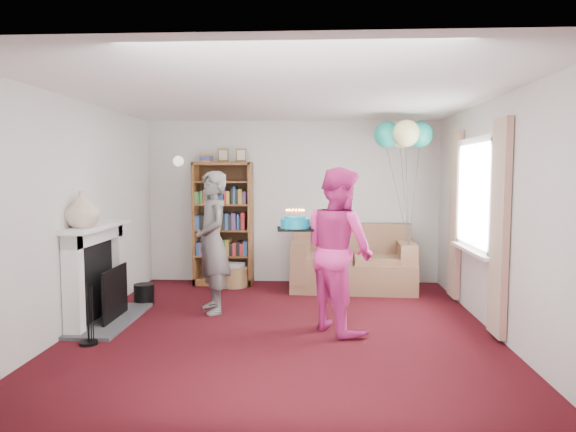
# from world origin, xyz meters

# --- Properties ---
(ground) EXTENTS (5.00, 5.00, 0.00)m
(ground) POSITION_xyz_m (0.00, 0.00, 0.00)
(ground) COLOR black
(ground) RESTS_ON ground
(wall_back) EXTENTS (4.50, 0.02, 2.50)m
(wall_back) POSITION_xyz_m (0.00, 2.51, 1.25)
(wall_back) COLOR silver
(wall_back) RESTS_ON ground
(wall_left) EXTENTS (0.02, 5.00, 2.50)m
(wall_left) POSITION_xyz_m (-2.26, 0.00, 1.25)
(wall_left) COLOR silver
(wall_left) RESTS_ON ground
(wall_right) EXTENTS (0.02, 5.00, 2.50)m
(wall_right) POSITION_xyz_m (2.26, 0.00, 1.25)
(wall_right) COLOR silver
(wall_right) RESTS_ON ground
(ceiling) EXTENTS (4.50, 5.00, 0.01)m
(ceiling) POSITION_xyz_m (0.00, 0.00, 2.50)
(ceiling) COLOR white
(ceiling) RESTS_ON wall_back
(fireplace) EXTENTS (0.55, 1.80, 1.12)m
(fireplace) POSITION_xyz_m (-2.09, 0.19, 0.51)
(fireplace) COLOR #3F3F42
(fireplace) RESTS_ON ground
(window_bay) EXTENTS (0.14, 2.02, 2.20)m
(window_bay) POSITION_xyz_m (2.21, 0.60, 1.20)
(window_bay) COLOR white
(window_bay) RESTS_ON ground
(wall_sconce) EXTENTS (0.16, 0.23, 0.16)m
(wall_sconce) POSITION_xyz_m (-1.75, 2.36, 1.88)
(wall_sconce) COLOR gold
(wall_sconce) RESTS_ON ground
(bookcase) EXTENTS (0.88, 0.42, 2.07)m
(bookcase) POSITION_xyz_m (-1.05, 2.30, 0.91)
(bookcase) COLOR #472B14
(bookcase) RESTS_ON ground
(sofa) EXTENTS (1.77, 0.94, 0.94)m
(sofa) POSITION_xyz_m (0.90, 2.07, 0.35)
(sofa) COLOR brown
(sofa) RESTS_ON ground
(wicker_basket) EXTENTS (0.40, 0.40, 0.36)m
(wicker_basket) POSITION_xyz_m (-0.86, 2.07, 0.16)
(wicker_basket) COLOR olive
(wicker_basket) RESTS_ON ground
(person_striped) EXTENTS (0.65, 0.75, 1.72)m
(person_striped) POSITION_xyz_m (-0.90, 0.68, 0.86)
(person_striped) COLOR black
(person_striped) RESTS_ON ground
(person_magenta) EXTENTS (1.03, 1.08, 1.76)m
(person_magenta) POSITION_xyz_m (0.60, 0.04, 0.88)
(person_magenta) COLOR #D0297F
(person_magenta) RESTS_ON ground
(birthday_cake) EXTENTS (0.38, 0.38, 0.22)m
(birthday_cake) POSITION_xyz_m (0.13, 0.07, 1.16)
(birthday_cake) COLOR black
(birthday_cake) RESTS_ON ground
(balloons) EXTENTS (0.80, 0.80, 1.72)m
(balloons) POSITION_xyz_m (1.54, 1.66, 2.22)
(balloons) COLOR #3F3F3F
(balloons) RESTS_ON ground
(mantel_vase) EXTENTS (0.48, 0.48, 0.38)m
(mantel_vase) POSITION_xyz_m (-2.12, -0.15, 1.32)
(mantel_vase) COLOR beige
(mantel_vase) RESTS_ON fireplace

